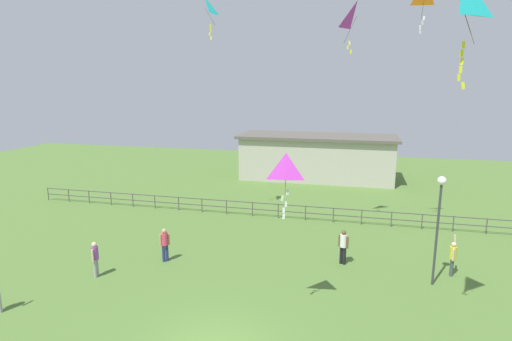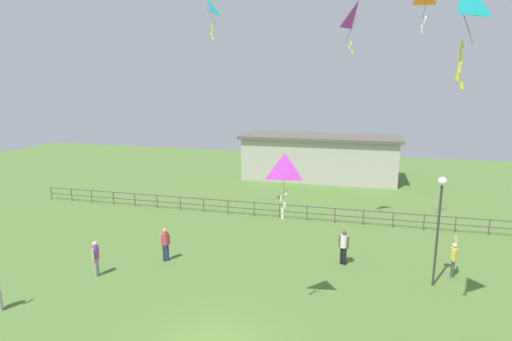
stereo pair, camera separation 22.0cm
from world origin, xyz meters
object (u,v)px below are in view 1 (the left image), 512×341
person_4 (165,243)px  kite_2 (357,17)px  person_0 (453,256)px  person_2 (95,257)px  person_3 (343,245)px  kite_1 (286,169)px  kite_0 (205,9)px  lamppost (439,208)px  kite_4 (460,1)px

person_4 → kite_2: size_ratio=0.66×
person_0 → person_2: person_0 is taller
person_3 → kite_1: 7.13m
person_2 → person_4: person_4 is taller
person_2 → person_3: (10.70, 4.05, 0.04)m
person_0 → kite_0: bearing=161.0°
person_2 → kite_1: kite_1 is taller
person_3 → kite_2: bearing=89.2°
person_4 → kite_1: bearing=-27.1°
person_2 → kite_0: (2.28, 8.54, 11.76)m
lamppost → person_0: lamppost is taller
lamppost → person_3: (-3.86, 1.20, -2.47)m
person_0 → person_4: 13.36m
person_4 → kite_1: size_ratio=0.73×
person_4 → kite_2: 14.95m
person_0 → person_4: person_0 is taller
lamppost → person_4: (-12.29, -0.57, -2.49)m
kite_0 → kite_4: bearing=-42.6°
person_3 → kite_4: kite_4 is taller
lamppost → person_2: 15.05m
person_3 → person_0: bearing=-0.9°
kite_0 → kite_2: 8.53m
kite_2 → kite_4: kite_2 is taller
lamppost → kite_2: (-3.81, 5.11, 8.43)m
person_2 → kite_2: bearing=36.5°
person_0 → person_3: person_0 is taller
lamppost → person_0: (0.97, 1.13, -2.51)m
lamppost → person_3: lamppost is taller
lamppost → kite_4: (-0.90, -4.77, 7.30)m
kite_0 → person_2: bearing=-105.0°
person_0 → kite_4: bearing=-107.5°
person_2 → kite_1: bearing=-6.7°
kite_1 → person_3: bearing=68.9°
person_0 → kite_1: kite_1 is taller
person_3 → kite_1: (-1.96, -5.08, 4.60)m
person_4 → kite_0: size_ratio=0.74×
person_3 → kite_1: size_ratio=0.75×
person_2 → person_0: bearing=14.4°
person_2 → kite_4: kite_4 is taller
lamppost → kite_0: kite_0 is taller
lamppost → person_0: bearing=49.5°
lamppost → kite_0: (-12.28, 5.69, 9.25)m
kite_4 → person_3: bearing=116.4°
person_2 → person_4: bearing=45.0°
person_4 → kite_0: bearing=89.9°
person_0 → kite_1: bearing=-143.6°
kite_1 → person_0: bearing=36.4°
person_3 → kite_4: bearing=-63.6°
lamppost → person_3: 4.74m
person_2 → person_3: bearing=20.7°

